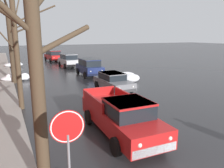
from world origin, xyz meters
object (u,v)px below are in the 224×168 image
object	(u,v)px
bare_tree_mid_block	(12,47)
suv_red_queued_behind_truck	(53,55)
suv_darkblue_parked_kerbside_mid	(89,67)
bare_tree_second_along_sidewalk	(17,51)
sedan_grey_parked_kerbside_close	(113,81)
stop_sign_at_corner	(68,137)
suv_silver_parked_far_down_block	(69,60)
bare_tree_at_the_corner	(37,78)
pickup_truck_red_approaching_near_lane	(121,116)

from	to	relation	value
bare_tree_mid_block	suv_red_queued_behind_truck	distance (m)	17.56
suv_darkblue_parked_kerbside_mid	bare_tree_mid_block	bearing A→B (deg)	-175.57
bare_tree_second_along_sidewalk	bare_tree_mid_block	distance (m)	8.08
bare_tree_second_along_sidewalk	sedan_grey_parked_kerbside_close	distance (m)	7.64
bare_tree_mid_block	stop_sign_at_corner	bearing A→B (deg)	-89.03
suv_red_queued_behind_truck	stop_sign_at_corner	distance (m)	33.99
suv_silver_parked_far_down_block	stop_sign_at_corner	xyz separation A→B (m)	(-7.01, -25.48, 1.17)
bare_tree_at_the_corner	suv_red_queued_behind_truck	world-z (taller)	bare_tree_at_the_corner
bare_tree_second_along_sidewalk	stop_sign_at_corner	world-z (taller)	bare_tree_second_along_sidewalk
stop_sign_at_corner	pickup_truck_red_approaching_near_lane	bearing A→B (deg)	46.85
pickup_truck_red_approaching_near_lane	suv_red_queued_behind_truck	distance (m)	30.00
suv_silver_parked_far_down_block	bare_tree_second_along_sidewalk	bearing A→B (deg)	-114.47
bare_tree_at_the_corner	suv_silver_parked_far_down_block	size ratio (longest dim) A/B	1.34
sedan_grey_parked_kerbside_close	suv_red_queued_behind_truck	xyz separation A→B (m)	(-0.06, 22.46, 0.24)
suv_silver_parked_far_down_block	suv_red_queued_behind_truck	bearing A→B (deg)	93.59
stop_sign_at_corner	bare_tree_at_the_corner	bearing A→B (deg)	105.26
sedan_grey_parked_kerbside_close	suv_red_queued_behind_truck	world-z (taller)	suv_red_queued_behind_truck
bare_tree_mid_block	suv_darkblue_parked_kerbside_mid	distance (m)	7.90
suv_silver_parked_far_down_block	suv_red_queued_behind_truck	xyz separation A→B (m)	(-0.49, 7.86, 0.00)
bare_tree_second_along_sidewalk	bare_tree_mid_block	world-z (taller)	bare_tree_second_along_sidewalk
bare_tree_second_along_sidewalk	sedan_grey_parked_kerbside_close	bearing A→B (deg)	13.17
bare_tree_at_the_corner	stop_sign_at_corner	bearing A→B (deg)	-74.74
pickup_truck_red_approaching_near_lane	stop_sign_at_corner	world-z (taller)	stop_sign_at_corner
bare_tree_at_the_corner	bare_tree_second_along_sidewalk	size ratio (longest dim) A/B	0.95
bare_tree_mid_block	stop_sign_at_corner	xyz separation A→B (m)	(0.29, -17.33, -1.16)
suv_darkblue_parked_kerbside_mid	stop_sign_at_corner	xyz separation A→B (m)	(-7.23, -17.91, 1.17)
bare_tree_second_along_sidewalk	sedan_grey_parked_kerbside_close	xyz separation A→B (m)	(6.95, 1.63, -2.72)
bare_tree_at_the_corner	stop_sign_at_corner	world-z (taller)	bare_tree_at_the_corner
pickup_truck_red_approaching_near_lane	stop_sign_at_corner	size ratio (longest dim) A/B	1.99
bare_tree_second_along_sidewalk	suv_red_queued_behind_truck	xyz separation A→B (m)	(6.89, 24.09, -2.48)
suv_silver_parked_far_down_block	suv_red_queued_behind_truck	distance (m)	7.88
bare_tree_mid_block	sedan_grey_parked_kerbside_close	size ratio (longest dim) A/B	1.45
bare_tree_second_along_sidewalk	bare_tree_mid_block	size ratio (longest dim) A/B	1.06
suv_darkblue_parked_kerbside_mid	suv_silver_parked_far_down_block	world-z (taller)	same
suv_red_queued_behind_truck	bare_tree_at_the_corner	bearing A→B (deg)	-102.19
bare_tree_mid_block	pickup_truck_red_approaching_near_lane	size ratio (longest dim) A/B	1.11
bare_tree_at_the_corner	sedan_grey_parked_kerbside_close	size ratio (longest dim) A/B	1.46
sedan_grey_parked_kerbside_close	suv_darkblue_parked_kerbside_mid	bearing A→B (deg)	84.72
bare_tree_mid_block	sedan_grey_parked_kerbside_close	bearing A→B (deg)	-43.16
bare_tree_at_the_corner	suv_darkblue_parked_kerbside_mid	size ratio (longest dim) A/B	1.39
pickup_truck_red_approaching_near_lane	suv_silver_parked_far_down_block	distance (m)	22.27
suv_red_queued_behind_truck	stop_sign_at_corner	world-z (taller)	stop_sign_at_corner
suv_silver_parked_far_down_block	suv_darkblue_parked_kerbside_mid	bearing A→B (deg)	-88.34
bare_tree_at_the_corner	bare_tree_mid_block	size ratio (longest dim) A/B	1.01
pickup_truck_red_approaching_near_lane	stop_sign_at_corner	xyz separation A→B (m)	(-3.30, -3.52, 1.27)
stop_sign_at_corner	bare_tree_mid_block	bearing A→B (deg)	90.97
suv_red_queued_behind_truck	stop_sign_at_corner	size ratio (longest dim) A/B	1.76
bare_tree_at_the_corner	suv_silver_parked_far_down_block	world-z (taller)	bare_tree_at_the_corner
pickup_truck_red_approaching_near_lane	sedan_grey_parked_kerbside_close	xyz separation A→B (m)	(3.28, 7.36, -0.13)
bare_tree_at_the_corner	stop_sign_at_corner	size ratio (longest dim) A/B	2.23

